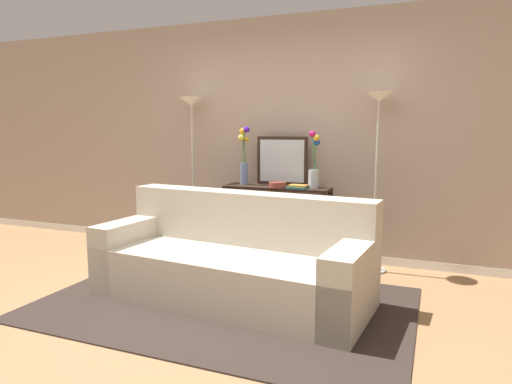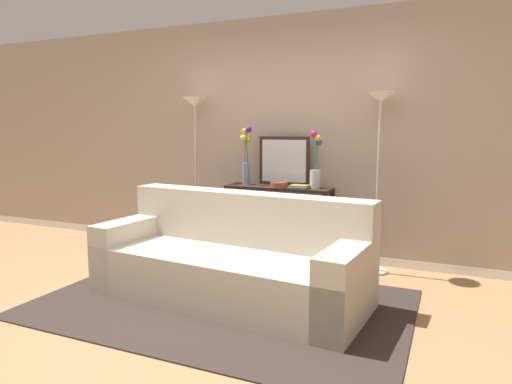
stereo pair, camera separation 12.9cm
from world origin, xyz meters
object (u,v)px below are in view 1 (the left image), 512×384
(wall_mirror, at_px, (282,161))
(fruit_bowl, at_px, (277,185))
(vase_short_flowers, at_px, (314,167))
(book_row_under_console, at_px, (248,253))
(floor_lamp_left, at_px, (192,131))
(floor_lamp_right, at_px, (378,132))
(book_stack, at_px, (298,187))
(vase_tall_flowers, at_px, (244,156))
(couch, at_px, (233,262))
(console_table, at_px, (277,211))

(wall_mirror, height_order, fruit_bowl, wall_mirror)
(wall_mirror, bearing_deg, vase_short_flowers, -16.86)
(book_row_under_console, bearing_deg, wall_mirror, 21.39)
(floor_lamp_left, xyz_separation_m, floor_lamp_right, (2.07, 0.00, -0.00))
(vase_short_flowers, relative_size, book_stack, 2.85)
(floor_lamp_right, xyz_separation_m, vase_tall_flowers, (-1.43, 0.01, -0.27))
(vase_tall_flowers, bearing_deg, book_stack, -9.31)
(couch, distance_m, wall_mirror, 1.53)
(floor_lamp_left, height_order, floor_lamp_right, floor_lamp_left)
(book_stack, xyz_separation_m, book_row_under_console, (-0.60, 0.08, -0.78))
(couch, height_order, floor_lamp_left, floor_lamp_left)
(console_table, bearing_deg, book_row_under_console, 180.00)
(floor_lamp_left, distance_m, vase_short_flowers, 1.48)
(console_table, bearing_deg, wall_mirror, 86.53)
(couch, height_order, fruit_bowl, fruit_bowl)
(couch, xyz_separation_m, floor_lamp_left, (-1.06, 1.20, 1.09))
(book_stack, bearing_deg, floor_lamp_right, 7.44)
(couch, relative_size, console_table, 2.08)
(floor_lamp_right, height_order, vase_short_flowers, floor_lamp_right)
(vase_short_flowers, height_order, book_stack, vase_short_flowers)
(couch, bearing_deg, floor_lamp_left, 131.36)
(console_table, height_order, floor_lamp_left, floor_lamp_left)
(console_table, bearing_deg, vase_short_flowers, 2.33)
(console_table, bearing_deg, floor_lamp_left, 178.92)
(couch, xyz_separation_m, fruit_bowl, (0.02, 1.09, 0.54))
(book_row_under_console, bearing_deg, vase_short_flowers, 1.27)
(fruit_bowl, bearing_deg, floor_lamp_left, 173.81)
(book_row_under_console, bearing_deg, book_stack, -7.75)
(floor_lamp_right, bearing_deg, book_row_under_console, -179.18)
(wall_mirror, height_order, book_stack, wall_mirror)
(book_stack, bearing_deg, console_table, 162.61)
(vase_tall_flowers, height_order, fruit_bowl, vase_tall_flowers)
(couch, height_order, wall_mirror, wall_mirror)
(floor_lamp_right, bearing_deg, book_stack, -172.56)
(floor_lamp_left, bearing_deg, wall_mirror, 6.31)
(console_table, height_order, fruit_bowl, fruit_bowl)
(fruit_bowl, distance_m, book_row_under_console, 0.89)
(couch, relative_size, wall_mirror, 4.14)
(couch, distance_m, fruit_bowl, 1.21)
(console_table, xyz_separation_m, fruit_bowl, (0.04, -0.10, 0.30))
(couch, height_order, console_table, couch)
(console_table, distance_m, book_stack, 0.39)
(wall_mirror, bearing_deg, book_stack, -40.78)
(vase_short_flowers, bearing_deg, vase_tall_flowers, 179.25)
(floor_lamp_right, height_order, wall_mirror, floor_lamp_right)
(console_table, height_order, floor_lamp_right, floor_lamp_right)
(wall_mirror, xyz_separation_m, fruit_bowl, (0.03, -0.23, -0.23))
(console_table, xyz_separation_m, floor_lamp_left, (-1.04, 0.02, 0.85))
(couch, relative_size, book_stack, 11.43)
(console_table, distance_m, fruit_bowl, 0.32)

